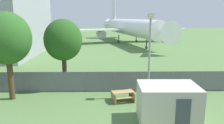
# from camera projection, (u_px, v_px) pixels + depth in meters

# --- Properties ---
(perimeter_fence) EXTENTS (56.07, 0.07, 1.77)m
(perimeter_fence) POSITION_uv_depth(u_px,v_px,m) (114.00, 82.00, 18.86)
(perimeter_fence) COLOR slate
(perimeter_fence) RESTS_ON ground
(airplane) EXTENTS (31.21, 38.89, 11.70)m
(airplane) POSITION_uv_depth(u_px,v_px,m) (129.00, 27.00, 53.45)
(airplane) COLOR white
(airplane) RESTS_ON ground
(portable_cabin) EXTENTS (3.60, 2.62, 2.34)m
(portable_cabin) POSITION_uv_depth(u_px,v_px,m) (168.00, 103.00, 13.40)
(portable_cabin) COLOR beige
(portable_cabin) RESTS_ON ground
(picnic_bench_near_cabin) EXTENTS (1.95, 1.74, 0.76)m
(picnic_bench_near_cabin) POSITION_uv_depth(u_px,v_px,m) (123.00, 95.00, 16.83)
(picnic_bench_near_cabin) COLOR tan
(picnic_bench_near_cabin) RESTS_ON ground
(tree_near_hangar) EXTENTS (3.40, 3.40, 6.23)m
(tree_near_hangar) POSITION_uv_depth(u_px,v_px,m) (63.00, 40.00, 19.48)
(tree_near_hangar) COLOR #4C3823
(tree_near_hangar) RESTS_ON ground
(tree_behind_benches) EXTENTS (3.61, 3.61, 6.80)m
(tree_behind_benches) POSITION_uv_depth(u_px,v_px,m) (7.00, 39.00, 16.34)
(tree_behind_benches) COLOR #4C3823
(tree_behind_benches) RESTS_ON ground
(light_mast) EXTENTS (0.44, 0.44, 6.65)m
(light_mast) POSITION_uv_depth(u_px,v_px,m) (150.00, 46.00, 16.85)
(light_mast) COLOR #99999E
(light_mast) RESTS_ON ground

